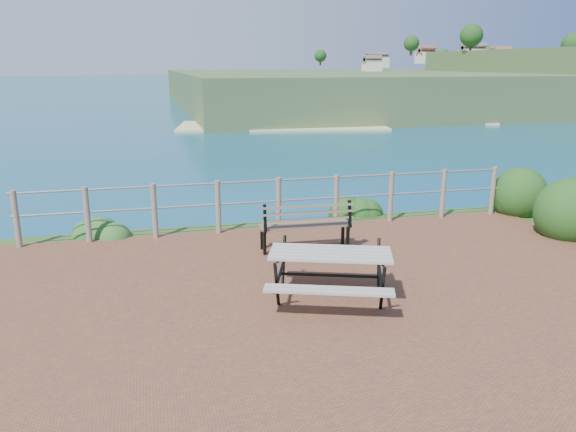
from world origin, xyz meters
The scene contains 10 objects.
ground centered at (0.00, 0.00, 0.00)m, with size 10.00×7.00×0.12m, color brown.
ocean centered at (0.00, 200.00, 0.00)m, with size 1200.00×1200.00×0.00m, color #126270.
safety_railing centered at (0.00, 3.35, 0.57)m, with size 9.40×0.10×1.00m.
distant_bay centered at (173.07, 202.61, -1.52)m, with size 290.00×232.36×24.00m.
picnic_table centered at (-0.10, -0.08, 0.43)m, with size 1.72×1.32×0.67m.
park_bench centered at (0.15, 2.05, 0.58)m, with size 1.56×0.45×0.87m.
shrub_right_front centered at (5.25, 1.80, 0.00)m, with size 1.62×1.62×2.30m, color #154617.
shrub_right_edge centered at (5.33, 3.36, 0.00)m, with size 1.18×1.18×1.68m, color #154617.
shrub_lip_west centered at (-3.28, 3.79, 0.00)m, with size 0.74×0.74×0.47m, color #215825.
shrub_lip_east centered at (1.92, 4.09, 0.00)m, with size 0.78×0.78×0.52m, color #154617.
Camera 1 is at (-2.33, -6.72, 3.08)m, focal length 35.00 mm.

